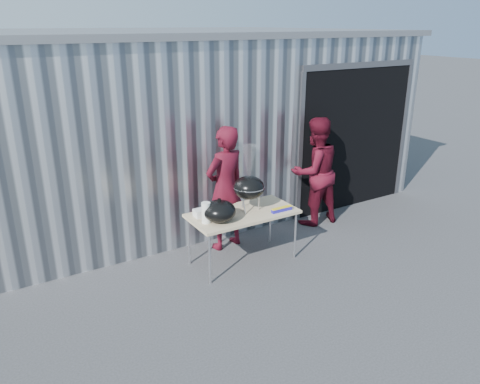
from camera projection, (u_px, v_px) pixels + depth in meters
ground at (249, 298)px, 5.83m from camera, size 80.00×80.00×0.00m
building at (167, 111)px, 9.44m from camera, size 8.20×6.20×3.10m
folding_table at (243, 215)px, 6.50m from camera, size 1.50×0.75×0.75m
kettle_grill at (249, 182)px, 6.41m from camera, size 0.44×0.44×0.94m
grill_lid at (219, 211)px, 6.15m from camera, size 0.44×0.44×0.32m
paper_towels at (206, 213)px, 6.11m from camera, size 0.12×0.12×0.28m
white_tub at (201, 213)px, 6.34m from camera, size 0.20×0.15×0.10m
foil_box at (282, 209)px, 6.51m from camera, size 0.32×0.05×0.06m
person_cook at (225, 188)px, 6.87m from camera, size 0.75×0.57×1.87m
person_bystander at (315, 172)px, 7.73m from camera, size 0.92×0.73×1.81m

